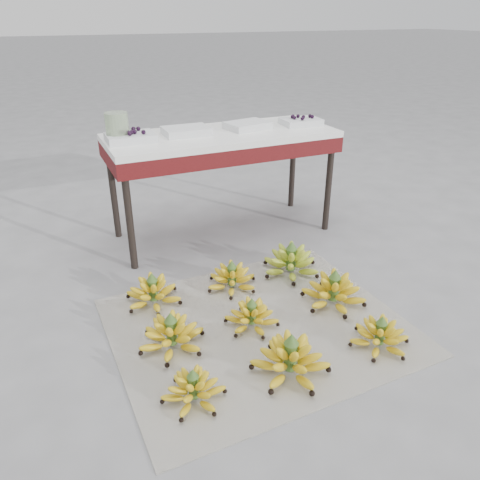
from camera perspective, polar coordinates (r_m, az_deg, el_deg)
name	(u,v)px	position (r m, az deg, el deg)	size (l,w,h in m)	color
ground	(284,325)	(2.14, 5.37, -10.26)	(60.00, 60.00, 0.00)	slate
newspaper_mat	(258,326)	(2.12, 2.27, -10.46)	(1.25, 1.05, 0.01)	white
bunch_front_left	(194,390)	(1.75, -5.69, -17.69)	(0.29, 0.29, 0.14)	yellow
bunch_front_center	(290,360)	(1.85, 6.16, -14.31)	(0.33, 0.33, 0.18)	yellow
bunch_front_right	(380,336)	(2.06, 16.67, -11.15)	(0.32, 0.32, 0.15)	yellow
bunch_mid_left	(172,335)	(1.99, -8.32, -11.42)	(0.33, 0.33, 0.17)	yellow
bunch_mid_center	(252,316)	(2.09, 1.43, -9.29)	(0.28, 0.28, 0.15)	yellow
bunch_mid_right	(334,292)	(2.27, 11.33, -6.21)	(0.32, 0.32, 0.18)	yellow
bunch_back_left	(153,293)	(2.27, -10.53, -6.35)	(0.33, 0.33, 0.16)	yellow
bunch_back_center	(232,279)	(2.35, -1.00, -4.72)	(0.30, 0.30, 0.16)	yellow
bunch_back_right	(291,262)	(2.49, 6.22, -2.71)	(0.33, 0.33, 0.19)	#86B530
vendor_table	(222,145)	(2.79, -2.22, 11.50)	(1.33, 0.53, 0.64)	black
tray_far_left	(131,137)	(2.63, -13.19, 12.11)	(0.26, 0.19, 0.07)	silver
tray_left	(186,131)	(2.73, -6.56, 13.07)	(0.26, 0.19, 0.04)	silver
tray_right	(247,125)	(2.86, 0.92, 13.81)	(0.28, 0.22, 0.04)	silver
tray_far_right	(301,121)	(2.99, 7.42, 14.15)	(0.24, 0.18, 0.06)	silver
glass_jar	(117,127)	(2.63, -14.74, 13.16)	(0.12, 0.12, 0.15)	beige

